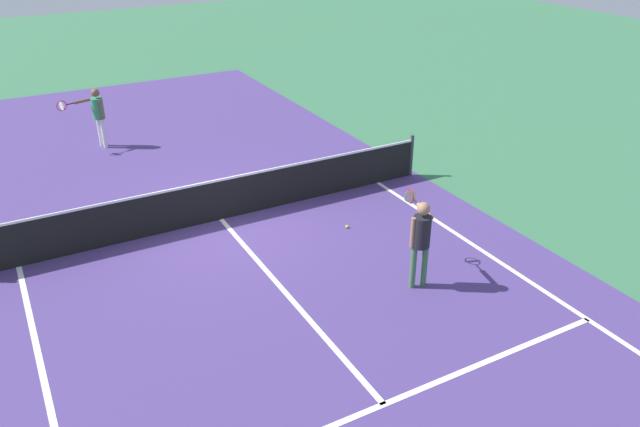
% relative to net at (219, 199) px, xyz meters
% --- Properties ---
extents(ground_plane, '(60.00, 60.00, 0.00)m').
position_rel_net_xyz_m(ground_plane, '(0.00, 0.00, -0.49)').
color(ground_plane, '#38724C').
extents(court_surface_inbounds, '(10.62, 24.40, 0.00)m').
position_rel_net_xyz_m(court_surface_inbounds, '(0.00, 0.00, -0.49)').
color(court_surface_inbounds, '#4C387A').
rests_on(court_surface_inbounds, ground_plane).
extents(line_sideline_right, '(0.10, 11.89, 0.01)m').
position_rel_net_xyz_m(line_sideline_right, '(4.11, -5.95, -0.49)').
color(line_sideline_right, white).
rests_on(line_sideline_right, ground_plane).
extents(line_service_near, '(8.22, 0.10, 0.01)m').
position_rel_net_xyz_m(line_service_near, '(0.00, -6.40, -0.49)').
color(line_service_near, white).
rests_on(line_service_near, ground_plane).
extents(line_center_service, '(0.10, 6.40, 0.01)m').
position_rel_net_xyz_m(line_center_service, '(0.00, -3.20, -0.49)').
color(line_center_service, white).
rests_on(line_center_service, ground_plane).
extents(net, '(10.26, 0.09, 1.07)m').
position_rel_net_xyz_m(net, '(0.00, 0.00, 0.00)').
color(net, '#33383D').
rests_on(net, ground_plane).
extents(player_near, '(0.69, 1.16, 1.69)m').
position_rel_net_xyz_m(player_near, '(2.22, -4.17, 0.56)').
color(player_near, '#3F7247').
rests_on(player_near, ground_plane).
extents(player_far, '(1.22, 0.42, 1.67)m').
position_rel_net_xyz_m(player_far, '(-1.35, 5.82, 0.55)').
color(player_far, white).
rests_on(player_far, ground_plane).
extents(tennis_ball_near_net, '(0.07, 0.07, 0.07)m').
position_rel_net_xyz_m(tennis_ball_near_net, '(2.23, -1.67, -0.46)').
color(tennis_ball_near_net, '#CCE033').
rests_on(tennis_ball_near_net, ground_plane).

